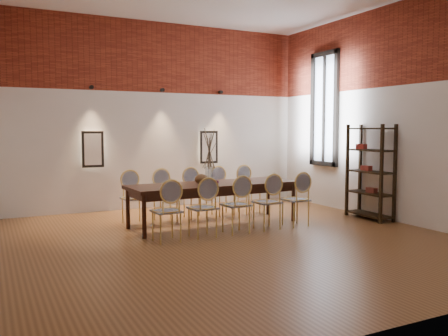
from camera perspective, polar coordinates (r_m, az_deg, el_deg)
name	(u,v)px	position (r m, az deg, el deg)	size (l,w,h in m)	color
floor	(226,241)	(7.35, 0.21, -8.82)	(7.00, 7.00, 0.02)	brown
wall_back	(152,116)	(10.44, -8.68, 6.24)	(7.00, 0.10, 4.00)	silver
wall_front	(419,94)	(4.30, 22.36, 8.25)	(7.00, 0.10, 4.00)	silver
wall_right	(398,113)	(9.31, 20.22, 6.20)	(0.10, 7.00, 4.00)	silver
brick_band_back	(152,57)	(10.48, -8.64, 13.10)	(7.00, 0.02, 1.50)	maroon
brick_band_right	(397,44)	(9.38, 20.14, 13.87)	(0.02, 7.00, 1.50)	maroon
niche_left	(93,149)	(10.02, -15.54, 2.19)	(0.36, 0.06, 0.66)	#FFEAC6
niche_right	(208,147)	(10.83, -1.90, 2.53)	(0.36, 0.06, 0.66)	#FFEAC6
spot_fixture_left	(91,87)	(10.02, -15.66, 9.34)	(0.08, 0.08, 0.10)	black
spot_fixture_mid	(162,90)	(10.41, -7.43, 9.29)	(0.08, 0.08, 0.10)	black
spot_fixture_right	(221,92)	(10.95, -0.41, 9.10)	(0.08, 0.08, 0.10)	black
window_glass	(325,109)	(10.73, 12.04, 6.95)	(0.02, 0.78, 2.38)	silver
window_frame	(324,109)	(10.72, 11.96, 6.95)	(0.08, 0.90, 2.50)	black
window_mullion	(324,109)	(10.72, 11.96, 6.95)	(0.06, 0.06, 2.40)	black
dining_table	(214,204)	(8.48, -1.22, -4.35)	(3.06, 0.98, 0.75)	#34160C
chair_near_a	(166,211)	(7.26, -6.95, -5.16)	(0.44, 0.44, 0.94)	#E9C563
chair_near_b	(203,208)	(7.51, -2.60, -4.80)	(0.44, 0.44, 0.94)	#E9C563
chair_near_c	(236,205)	(7.80, 1.45, -4.44)	(0.44, 0.44, 0.94)	#E9C563
chair_near_d	(267,202)	(8.12, 5.18, -4.09)	(0.44, 0.44, 0.94)	#E9C563
chair_near_e	(296,199)	(8.48, 8.61, -3.76)	(0.44, 0.44, 0.94)	#E9C563
chair_far_a	(134,198)	(8.69, -10.80, -3.58)	(0.44, 0.44, 0.94)	#E9C563
chair_far_b	(166,196)	(8.90, -7.05, -3.34)	(0.44, 0.44, 0.94)	#E9C563
chair_far_c	(195,194)	(9.15, -3.48, -3.10)	(0.44, 0.44, 0.94)	#E9C563
chair_far_d	(223,192)	(9.42, -0.12, -2.86)	(0.44, 0.44, 0.94)	#E9C563
chair_far_e	(249,190)	(9.73, 3.04, -2.62)	(0.44, 0.44, 0.94)	#E9C563
vase	(209,175)	(8.37, -1.78, -0.85)	(0.14, 0.14, 0.30)	silver
dried_branches	(209,150)	(8.34, -1.78, 2.23)	(0.50, 0.50, 0.70)	#4C402D
bowl	(201,179)	(8.25, -2.73, -1.35)	(0.24, 0.24, 0.18)	brown
book	(210,182)	(8.50, -1.71, -1.68)	(0.26, 0.18, 0.03)	#872D71
shelving_rack	(370,172)	(9.42, 17.17, -0.43)	(0.38, 1.00, 1.80)	black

